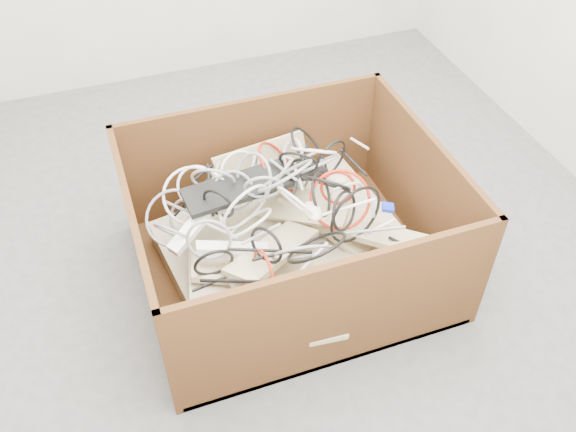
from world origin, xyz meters
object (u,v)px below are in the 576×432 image
object	(u,v)px
power_strip_left	(196,223)
vga_plug	(388,207)
cardboard_box	(286,248)
power_strip_right	(232,250)

from	to	relation	value
power_strip_left	vga_plug	xyz separation A→B (m)	(0.72, -0.14, -0.02)
cardboard_box	power_strip_right	size ratio (longest dim) A/B	4.50
cardboard_box	power_strip_left	xyz separation A→B (m)	(-0.34, 0.03, 0.23)
cardboard_box	vga_plug	distance (m)	0.45
power_strip_left	power_strip_right	size ratio (longest dim) A/B	1.05
power_strip_left	cardboard_box	bearing A→B (deg)	-39.85
cardboard_box	vga_plug	bearing A→B (deg)	-16.49
power_strip_right	vga_plug	bearing A→B (deg)	11.60
cardboard_box	power_strip_left	bearing A→B (deg)	175.30
vga_plug	power_strip_left	bearing A→B (deg)	-168.49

